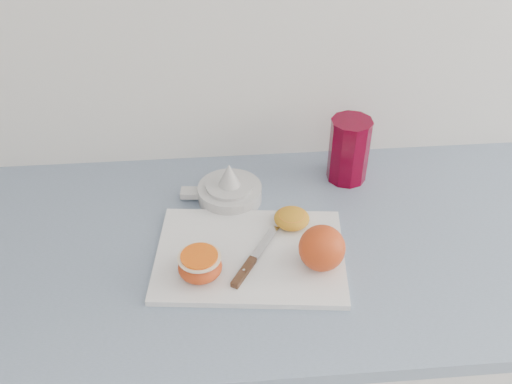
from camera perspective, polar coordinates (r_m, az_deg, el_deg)
counter at (r=1.48m, az=3.42°, el=-17.37°), size 2.36×0.64×0.89m
cutting_board at (r=1.09m, az=-0.59°, el=-6.32°), size 0.38×0.29×0.01m
whole_orange at (r=1.04m, az=6.61°, el=-5.60°), size 0.09×0.09×0.09m
half_orange at (r=1.03m, az=-5.62°, el=-7.32°), size 0.08×0.08×0.05m
squeezed_shell at (r=1.14m, az=3.60°, el=-2.63°), size 0.07×0.07×0.03m
paring_knife at (r=1.06m, az=-0.83°, el=-7.45°), size 0.11×0.16×0.01m
citrus_juicer at (r=1.22m, az=-2.72°, el=0.18°), size 0.17×0.14×0.09m
red_tumbler at (r=1.27m, az=9.25°, el=3.95°), size 0.09×0.09×0.15m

